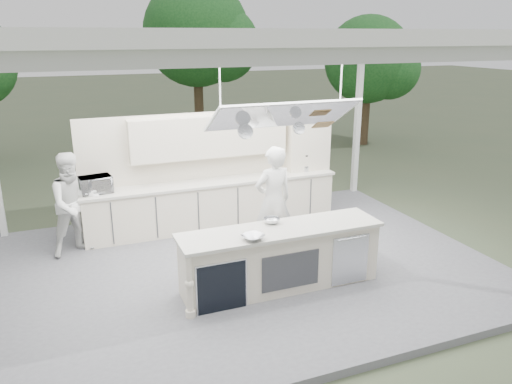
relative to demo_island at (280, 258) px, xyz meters
name	(u,v)px	position (x,y,z in m)	size (l,w,h in m)	color
ground	(247,270)	(-0.18, 0.91, -0.60)	(90.00, 90.00, 0.00)	#414831
stage_deck	(247,267)	(-0.18, 0.91, -0.54)	(8.00, 6.00, 0.12)	slate
tent	(246,41)	(-0.18, 0.90, 3.11)	(8.20, 6.20, 3.86)	white
demo_island	(280,258)	(0.00, 0.00, 0.00)	(3.10, 0.79, 0.95)	beige
back_counter	(214,203)	(-0.18, 2.81, 0.00)	(5.08, 0.72, 0.95)	beige
back_wall_unit	(230,151)	(0.27, 3.03, 0.98)	(5.05, 0.48, 2.25)	beige
tree_cluster	(135,51)	(-0.34, 10.68, 2.69)	(19.55, 9.40, 5.85)	#443422
head_chef	(273,201)	(0.42, 1.22, 0.48)	(0.70, 0.46, 1.91)	white
sous_chef	(74,204)	(-2.78, 2.46, 0.43)	(0.88, 0.68, 1.81)	silver
toaster_oven	(95,185)	(-2.38, 2.82, 0.63)	(0.56, 0.38, 0.31)	silver
bowl_large	(253,237)	(-0.52, -0.24, 0.51)	(0.31, 0.31, 0.08)	#AEAFB5
bowl_small	(272,221)	(-0.02, 0.26, 0.51)	(0.25, 0.25, 0.08)	silver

